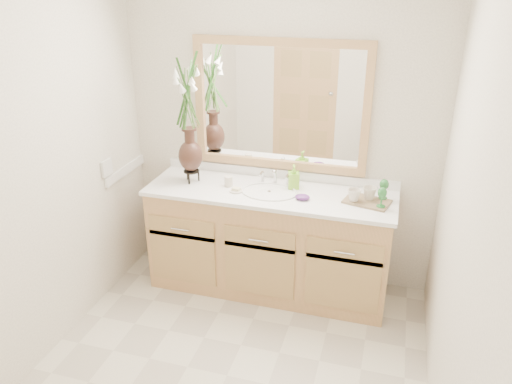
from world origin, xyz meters
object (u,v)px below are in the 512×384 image
(flower_vase, at_px, (188,105))
(soap_bottle, at_px, (294,178))
(tumbler, at_px, (229,181))
(tray, at_px, (367,202))

(flower_vase, relative_size, soap_bottle, 5.39)
(tumbler, bearing_deg, soap_bottle, 12.35)
(flower_vase, relative_size, tray, 2.88)
(tumbler, xyz_separation_m, tray, (1.03, -0.01, -0.03))
(tumbler, height_order, tray, tumbler)
(flower_vase, height_order, soap_bottle, flower_vase)
(tumbler, relative_size, tray, 0.26)
(tumbler, distance_m, soap_bottle, 0.49)
(flower_vase, bearing_deg, soap_bottle, 7.14)
(flower_vase, relative_size, tumbler, 11.01)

